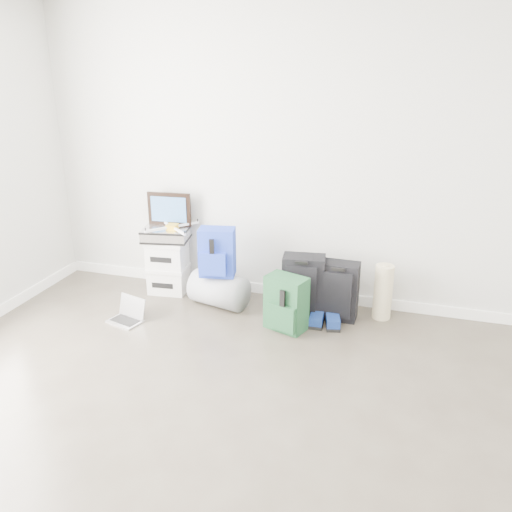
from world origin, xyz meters
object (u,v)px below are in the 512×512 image
(duffel_bag, at_px, (219,290))
(carry_on, at_px, (339,291))
(boxes_stack, at_px, (168,266))
(laptop, at_px, (128,315))
(large_suitcase, at_px, (303,286))
(briefcase, at_px, (166,234))

(duffel_bag, height_order, carry_on, carry_on)
(boxes_stack, bearing_deg, duffel_bag, -21.63)
(carry_on, distance_m, laptop, 1.87)
(large_suitcase, bearing_deg, laptop, -167.20)
(boxes_stack, relative_size, large_suitcase, 0.94)
(duffel_bag, bearing_deg, laptop, -127.94)
(briefcase, relative_size, duffel_bag, 0.83)
(briefcase, bearing_deg, large_suitcase, -16.13)
(large_suitcase, relative_size, carry_on, 1.08)
(duffel_bag, xyz_separation_m, large_suitcase, (0.79, 0.03, 0.13))
(large_suitcase, height_order, carry_on, large_suitcase)
(carry_on, height_order, laptop, carry_on)
(carry_on, bearing_deg, duffel_bag, -175.37)
(duffel_bag, bearing_deg, boxes_stack, 178.68)
(duffel_bag, relative_size, carry_on, 0.98)
(duffel_bag, relative_size, laptop, 1.54)
(boxes_stack, bearing_deg, carry_on, -9.43)
(briefcase, bearing_deg, boxes_stack, 169.61)
(briefcase, height_order, laptop, briefcase)
(boxes_stack, relative_size, duffel_bag, 1.04)
(boxes_stack, height_order, laptop, boxes_stack)
(briefcase, distance_m, laptop, 0.88)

